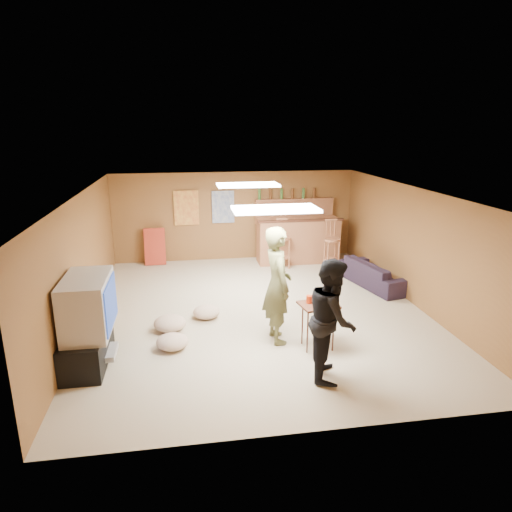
{
  "coord_description": "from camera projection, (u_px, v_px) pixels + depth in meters",
  "views": [
    {
      "loc": [
        -1.28,
        -7.7,
        3.31
      ],
      "look_at": [
        0.0,
        0.2,
        1.0
      ],
      "focal_mm": 32.0,
      "sensor_mm": 36.0,
      "label": 1
    }
  ],
  "objects": [
    {
      "name": "ceiling",
      "position": [
        258.0,
        192.0,
        7.81
      ],
      "size": [
        6.0,
        7.0,
        0.02
      ],
      "primitive_type": "cube",
      "color": "silver",
      "rests_on": "ground"
    },
    {
      "name": "person_black",
      "position": [
        332.0,
        319.0,
        6.05
      ],
      "size": [
        0.82,
        0.94,
        1.66
      ],
      "primitive_type": "imported",
      "rotation": [
        0.0,
        0.0,
        1.3
      ],
      "color": "black",
      "rests_on": "ground"
    },
    {
      "name": "cup_red_far",
      "position": [
        326.0,
        303.0,
        6.76
      ],
      "size": [
        0.1,
        0.1,
        0.11
      ],
      "primitive_type": "cylinder",
      "rotation": [
        0.0,
        0.0,
        -0.33
      ],
      "color": "#BE2F0C",
      "rests_on": "tray_table"
    },
    {
      "name": "sofa",
      "position": [
        375.0,
        273.0,
        9.7
      ],
      "size": [
        1.09,
        1.91,
        0.53
      ],
      "primitive_type": "imported",
      "rotation": [
        0.0,
        0.0,
        1.8
      ],
      "color": "black",
      "rests_on": "ground"
    },
    {
      "name": "ground",
      "position": [
        258.0,
        311.0,
        8.42
      ],
      "size": [
        7.0,
        7.0,
        0.0
      ],
      "primitive_type": "plane",
      "color": "#B7A78B",
      "rests_on": "ground"
    },
    {
      "name": "cup_red_near",
      "position": [
        309.0,
        299.0,
        6.87
      ],
      "size": [
        0.11,
        0.11,
        0.12
      ],
      "primitive_type": "cylinder",
      "rotation": [
        0.0,
        0.0,
        -0.39
      ],
      "color": "#BE2F0C",
      "rests_on": "tray_table"
    },
    {
      "name": "person_olive",
      "position": [
        277.0,
        285.0,
        7.05
      ],
      "size": [
        0.5,
        0.71,
        1.85
      ],
      "primitive_type": "imported",
      "rotation": [
        0.0,
        0.0,
        1.66
      ],
      "color": "brown",
      "rests_on": "ground"
    },
    {
      "name": "tv_body",
      "position": [
        88.0,
        305.0,
        6.34
      ],
      "size": [
        0.6,
        1.1,
        0.8
      ],
      "primitive_type": "cube",
      "color": "#B2B2B7",
      "rests_on": "tv_stand"
    },
    {
      "name": "ceiling_panel_front",
      "position": [
        275.0,
        209.0,
        6.4
      ],
      "size": [
        1.2,
        0.6,
        0.04
      ],
      "primitive_type": "cube",
      "color": "white",
      "rests_on": "ceiling"
    },
    {
      "name": "poster_left",
      "position": [
        186.0,
        208.0,
        11.14
      ],
      "size": [
        0.6,
        0.03,
        0.85
      ],
      "primitive_type": "cube",
      "color": "#BF3F26",
      "rests_on": "wall_back"
    },
    {
      "name": "cushion_far",
      "position": [
        172.0,
        342.0,
        6.98
      ],
      "size": [
        0.63,
        0.63,
        0.22
      ],
      "primitive_type": "ellipsoid",
      "rotation": [
        0.0,
        0.0,
        -0.36
      ],
      "color": "tan",
      "rests_on": "ground"
    },
    {
      "name": "cushion_mid",
      "position": [
        206.0,
        312.0,
        8.1
      ],
      "size": [
        0.51,
        0.51,
        0.21
      ],
      "primitive_type": "ellipsoid",
      "rotation": [
        0.0,
        0.0,
        -0.09
      ],
      "color": "tan",
      "rests_on": "ground"
    },
    {
      "name": "wall_front",
      "position": [
        312.0,
        343.0,
        4.8
      ],
      "size": [
        6.0,
        0.02,
        2.2
      ],
      "primitive_type": "cube",
      "color": "brown",
      "rests_on": "ground"
    },
    {
      "name": "poster_right",
      "position": [
        223.0,
        207.0,
        11.28
      ],
      "size": [
        0.55,
        0.03,
        0.8
      ],
      "primitive_type": "cube",
      "color": "#334C99",
      "rests_on": "wall_back"
    },
    {
      "name": "wall_left",
      "position": [
        82.0,
        261.0,
        7.66
      ],
      "size": [
        0.02,
        7.0,
        2.2
      ],
      "primitive_type": "cube",
      "color": "brown",
      "rests_on": "ground"
    },
    {
      "name": "bar_stool_left",
      "position": [
        283.0,
        241.0,
        10.8
      ],
      "size": [
        0.43,
        0.43,
        1.32
      ],
      "primitive_type": null,
      "rotation": [
        0.0,
        0.0,
        -0.02
      ],
      "color": "#9A5938",
      "rests_on": "ground"
    },
    {
      "name": "bar_lip",
      "position": [
        301.0,
        221.0,
        10.91
      ],
      "size": [
        2.1,
        0.12,
        0.05
      ],
      "primitive_type": "cube",
      "color": "#402014",
      "rests_on": "bar_counter"
    },
    {
      "name": "bottle_row",
      "position": [
        287.0,
        194.0,
        11.37
      ],
      "size": [
        1.48,
        0.08,
        0.26
      ],
      "primitive_type": null,
      "color": "#3F7233",
      "rests_on": "bar_shelf"
    },
    {
      "name": "cushion_near_tv",
      "position": [
        170.0,
        323.0,
        7.62
      ],
      "size": [
        0.64,
        0.64,
        0.24
      ],
      "primitive_type": "ellipsoid",
      "rotation": [
        0.0,
        0.0,
        -0.22
      ],
      "color": "tan",
      "rests_on": "ground"
    },
    {
      "name": "tv_stand",
      "position": [
        87.0,
        347.0,
        6.51
      ],
      "size": [
        0.55,
        1.3,
        0.5
      ],
      "primitive_type": "cube",
      "color": "black",
      "rests_on": "ground"
    },
    {
      "name": "bar_shelf",
      "position": [
        295.0,
        199.0,
        11.46
      ],
      "size": [
        2.0,
        0.18,
        0.05
      ],
      "primitive_type": "cube",
      "color": "#9A5938",
      "rests_on": "bar_backing"
    },
    {
      "name": "ceiling_panel_back",
      "position": [
        248.0,
        185.0,
        8.96
      ],
      "size": [
        1.2,
        0.6,
        0.04
      ],
      "primitive_type": "cube",
      "color": "white",
      "rests_on": "ceiling"
    },
    {
      "name": "tray_table",
      "position": [
        318.0,
        326.0,
        6.95
      ],
      "size": [
        0.61,
        0.52,
        0.72
      ],
      "primitive_type": "cube",
      "rotation": [
        0.0,
        0.0,
        0.15
      ],
      "color": "#402014",
      "rests_on": "ground"
    },
    {
      "name": "bar_stool_right",
      "position": [
        332.0,
        246.0,
        10.71
      ],
      "size": [
        0.46,
        0.46,
        1.13
      ],
      "primitive_type": null,
      "rotation": [
        0.0,
        0.0,
        0.35
      ],
      "color": "#9A5938",
      "rests_on": "ground"
    },
    {
      "name": "folding_chair_stack",
      "position": [
        155.0,
        246.0,
        11.12
      ],
      "size": [
        0.5,
        0.26,
        0.91
      ],
      "primitive_type": "cube",
      "rotation": [
        -0.14,
        0.0,
        0.0
      ],
      "color": "#B93422",
      "rests_on": "ground"
    },
    {
      "name": "cup_blue",
      "position": [
        327.0,
        297.0,
        6.96
      ],
      "size": [
        0.08,
        0.08,
        0.11
      ],
      "primitive_type": "cylinder",
      "rotation": [
        0.0,
        0.0,
        0.08
      ],
      "color": "#16419A",
      "rests_on": "tray_table"
    },
    {
      "name": "bar_counter",
      "position": [
        298.0,
        240.0,
        11.3
      ],
      "size": [
        2.0,
        0.6,
        1.1
      ],
      "primitive_type": "cube",
      "color": "#9A5938",
      "rests_on": "ground"
    },
    {
      "name": "dvd_box",
      "position": [
        104.0,
        352.0,
        6.57
      ],
      "size": [
        0.35,
        0.5,
        0.08
      ],
      "primitive_type": "cube",
      "color": "#B2B2B7",
      "rests_on": "tv_stand"
    },
    {
      "name": "wall_back",
      "position": [
        235.0,
        216.0,
        11.43
      ],
      "size": [
        6.0,
        0.02,
        2.2
      ],
      "primitive_type": "cube",
      "color": "brown",
      "rests_on": "ground"
    },
    {
      "name": "wall_right",
      "position": [
        415.0,
        247.0,
        8.58
      ],
      "size": [
        0.02,
        7.0,
        2.2
      ],
      "primitive_type": "cube",
      "color": "brown",
      "rests_on": "ground"
    },
    {
      "name": "bar_backing",
      "position": [
        294.0,
        211.0,
        11.56
      ],
      "size": [
        2.0,
        0.14,
        0.6
      ],
      "primitive_type": "cube",
      "color": "#9A5938",
      "rests_on": "bar_counter"
    },
    {
      "name": "tv_screen",
      "position": [
        111.0,
        303.0,
        6.39
      ],
      "size": [
        0.02,
        0.95,
        0.65
      ],
      "primitive_type": "cube",
      "color": "navy",
      "rests_on": "tv_body"
    }
  ]
}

